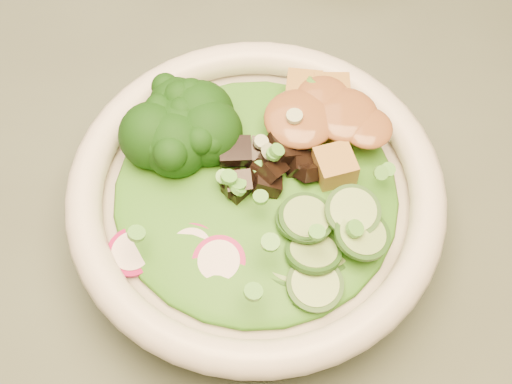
{
  "coord_description": "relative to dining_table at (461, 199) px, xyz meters",
  "views": [
    {
      "loc": [
        -0.18,
        -0.36,
        1.26
      ],
      "look_at": [
        -0.2,
        -0.11,
        0.81
      ],
      "focal_mm": 50.0,
      "sensor_mm": 36.0,
      "label": 1
    }
  ],
  "objects": [
    {
      "name": "lettuce_bed",
      "position": [
        -0.2,
        -0.11,
        0.18
      ],
      "size": [
        0.21,
        0.21,
        0.02
      ],
      "primitive_type": "ellipsoid",
      "color": "#2D6A16",
      "rests_on": "salad_bowl"
    },
    {
      "name": "broccoli_florets",
      "position": [
        -0.25,
        -0.07,
        0.19
      ],
      "size": [
        0.1,
        0.1,
        0.04
      ],
      "primitive_type": null,
      "rotation": [
        0.0,
        0.0,
        -0.37
      ],
      "color": "black",
      "rests_on": "salad_bowl"
    },
    {
      "name": "salad_bowl",
      "position": [
        -0.2,
        -0.11,
        0.15
      ],
      "size": [
        0.28,
        0.28,
        0.07
      ],
      "rotation": [
        0.0,
        0.0,
        -0.37
      ],
      "color": "silver",
      "rests_on": "dining_table"
    },
    {
      "name": "peanut_sauce",
      "position": [
        -0.16,
        -0.06,
        0.2
      ],
      "size": [
        0.07,
        0.06,
        0.02
      ],
      "primitive_type": "ellipsoid",
      "color": "brown",
      "rests_on": "tofu_cubes"
    },
    {
      "name": "dining_table",
      "position": [
        0.0,
        0.0,
        0.0
      ],
      "size": [
        1.2,
        0.8,
        0.75
      ],
      "color": "black",
      "rests_on": "ground"
    },
    {
      "name": "radish_slices",
      "position": [
        -0.24,
        -0.16,
        0.18
      ],
      "size": [
        0.12,
        0.08,
        0.02
      ],
      "primitive_type": null,
      "rotation": [
        0.0,
        0.0,
        -0.37
      ],
      "color": "#940B45",
      "rests_on": "salad_bowl"
    },
    {
      "name": "mushroom_heap",
      "position": [
        -0.19,
        -0.1,
        0.19
      ],
      "size": [
        0.09,
        0.09,
        0.04
      ],
      "primitive_type": null,
      "rotation": [
        0.0,
        0.0,
        -0.37
      ],
      "color": "black",
      "rests_on": "salad_bowl"
    },
    {
      "name": "tofu_cubes",
      "position": [
        -0.16,
        -0.06,
        0.19
      ],
      "size": [
        0.11,
        0.09,
        0.04
      ],
      "primitive_type": null,
      "rotation": [
        0.0,
        0.0,
        -0.37
      ],
      "color": "olive",
      "rests_on": "salad_bowl"
    },
    {
      "name": "cucumber_slices",
      "position": [
        -0.15,
        -0.15,
        0.19
      ],
      "size": [
        0.09,
        0.09,
        0.04
      ],
      "primitive_type": null,
      "rotation": [
        0.0,
        0.0,
        -0.37
      ],
      "color": "#88BB68",
      "rests_on": "salad_bowl"
    },
    {
      "name": "scallion_garnish",
      "position": [
        -0.2,
        -0.11,
        0.2
      ],
      "size": [
        0.2,
        0.2,
        0.02
      ],
      "primitive_type": null,
      "color": "#50A53A",
      "rests_on": "salad_bowl"
    },
    {
      "name": "floor",
      "position": [
        0.0,
        0.0,
        -0.64
      ],
      "size": [
        4.0,
        4.0,
        0.0
      ],
      "primitive_type": "plane",
      "color": "#502D1B",
      "rests_on": "ground"
    }
  ]
}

